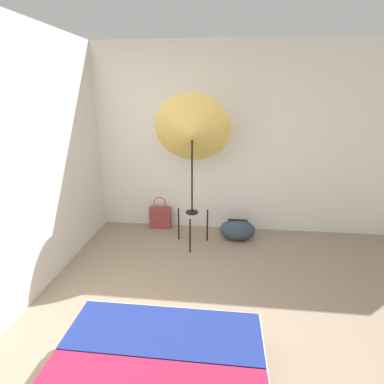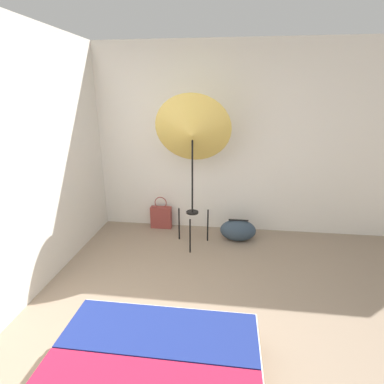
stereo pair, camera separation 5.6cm
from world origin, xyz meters
name	(u,v)px [view 1 (the left image)]	position (x,y,z in m)	size (l,w,h in m)	color
ground_plane	(151,360)	(0.00, 0.00, 0.00)	(14.00, 14.00, 0.00)	gray
wall_back	(189,141)	(0.00, 2.47, 1.30)	(8.00, 0.05, 2.60)	silver
wall_side_left	(37,161)	(-1.34, 1.00, 1.30)	(0.05, 8.00, 2.60)	silver
photo_umbrella	(192,133)	(0.11, 1.88, 1.48)	(0.93, 0.53, 1.95)	black
tote_bag	(160,217)	(-0.42, 2.33, 0.17)	(0.31, 0.11, 0.49)	brown
duffel_bag	(237,230)	(0.72, 2.07, 0.15)	(0.49, 0.29, 0.30)	#2D3D4C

